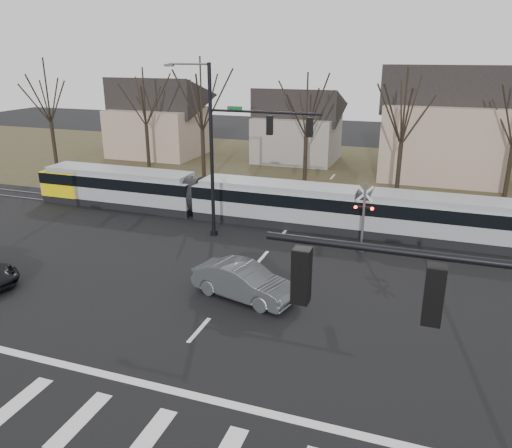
% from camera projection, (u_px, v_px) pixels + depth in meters
% --- Properties ---
extents(ground, '(140.00, 140.00, 0.00)m').
position_uv_depth(ground, '(176.00, 357.00, 18.56)').
color(ground, black).
extents(grass_verge, '(140.00, 28.00, 0.01)m').
position_uv_depth(grass_verge, '(337.00, 172.00, 47.09)').
color(grass_verge, '#38331E').
rests_on(grass_verge, ground).
extents(crosswalk, '(27.00, 2.60, 0.01)m').
position_uv_depth(crosswalk, '(113.00, 429.00, 14.99)').
color(crosswalk, silver).
rests_on(crosswalk, ground).
extents(stop_line, '(28.00, 0.35, 0.01)m').
position_uv_depth(stop_line, '(151.00, 385.00, 16.95)').
color(stop_line, silver).
rests_on(stop_line, ground).
extents(lane_dashes, '(0.18, 30.00, 0.01)m').
position_uv_depth(lane_dashes, '(291.00, 224.00, 32.82)').
color(lane_dashes, silver).
rests_on(lane_dashes, ground).
extents(rail_pair, '(90.00, 1.52, 0.06)m').
position_uv_depth(rail_pair, '(290.00, 225.00, 32.64)').
color(rail_pair, '#59595E').
rests_on(rail_pair, ground).
extents(tram, '(35.79, 2.66, 2.71)m').
position_uv_depth(tram, '(275.00, 201.00, 32.70)').
color(tram, gray).
rests_on(tram, ground).
extents(sedan, '(4.07, 5.74, 1.62)m').
position_uv_depth(sedan, '(244.00, 281.00, 22.79)').
color(sedan, '#424548').
rests_on(sedan, ground).
extents(signal_pole_far, '(9.28, 0.44, 10.20)m').
position_uv_depth(signal_pole_far, '(237.00, 145.00, 28.60)').
color(signal_pole_far, black).
rests_on(signal_pole_far, ground).
extents(rail_crossing_signal, '(1.08, 0.36, 4.00)m').
position_uv_depth(rail_crossing_signal, '(363.00, 220.00, 27.78)').
color(rail_crossing_signal, '#59595B').
rests_on(rail_crossing_signal, ground).
extents(tree_row, '(59.20, 7.20, 10.00)m').
position_uv_depth(tree_row, '(351.00, 129.00, 39.48)').
color(tree_row, black).
rests_on(tree_row, ground).
extents(house_a, '(9.72, 8.64, 8.60)m').
position_uv_depth(house_a, '(158.00, 114.00, 53.69)').
color(house_a, gray).
rests_on(house_a, ground).
extents(house_b, '(8.64, 7.56, 7.65)m').
position_uv_depth(house_b, '(297.00, 122.00, 50.93)').
color(house_b, gray).
rests_on(house_b, ground).
extents(house_c, '(10.80, 8.64, 10.10)m').
position_uv_depth(house_c, '(445.00, 119.00, 43.45)').
color(house_c, gray).
rests_on(house_c, ground).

